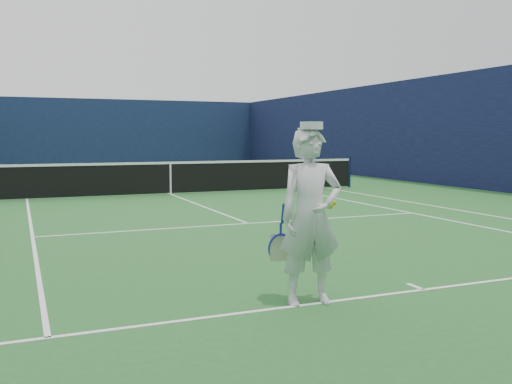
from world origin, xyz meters
TOP-DOWN VIEW (x-y plane):
  - ground at (0.00, 0.00)m, footprint 80.00×80.00m
  - court_markings at (0.00, 0.00)m, footprint 11.03×23.83m
  - windscreen_fence at (0.00, 0.00)m, footprint 20.12×36.12m
  - tennis_net at (0.00, 0.00)m, footprint 12.88×0.09m
  - tennis_player at (-1.47, -11.83)m, footprint 0.77×0.56m

SIDE VIEW (x-z plane):
  - ground at x=0.00m, z-range 0.00..0.00m
  - court_markings at x=0.00m, z-range 0.00..0.01m
  - tennis_net at x=0.00m, z-range 0.02..1.09m
  - tennis_player at x=-1.47m, z-range -0.02..1.91m
  - windscreen_fence at x=0.00m, z-range 0.00..4.00m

